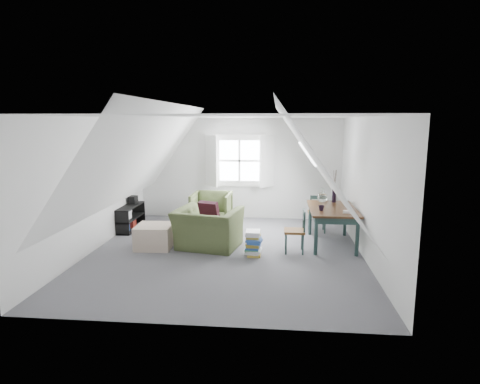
# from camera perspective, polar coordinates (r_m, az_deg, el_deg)

# --- Properties ---
(floor) EXTENTS (5.50, 5.50, 0.00)m
(floor) POSITION_cam_1_polar(r_m,az_deg,el_deg) (7.59, -2.02, -8.53)
(floor) COLOR #4F4F54
(floor) RESTS_ON ground
(ceiling) EXTENTS (5.50, 5.50, 0.00)m
(ceiling) POSITION_cam_1_polar(r_m,az_deg,el_deg) (7.19, -2.14, 10.70)
(ceiling) COLOR white
(ceiling) RESTS_ON wall_back
(wall_back) EXTENTS (5.00, 0.00, 5.00)m
(wall_back) POSITION_cam_1_polar(r_m,az_deg,el_deg) (10.00, -0.05, 3.35)
(wall_back) COLOR silver
(wall_back) RESTS_ON ground
(wall_front) EXTENTS (5.00, 0.00, 5.00)m
(wall_front) POSITION_cam_1_polar(r_m,az_deg,el_deg) (4.63, -6.46, -4.64)
(wall_front) COLOR silver
(wall_front) RESTS_ON ground
(wall_left) EXTENTS (0.00, 5.50, 5.50)m
(wall_left) POSITION_cam_1_polar(r_m,az_deg,el_deg) (8.00, -20.13, 1.05)
(wall_left) COLOR silver
(wall_left) RESTS_ON ground
(wall_right) EXTENTS (0.00, 5.50, 5.50)m
(wall_right) POSITION_cam_1_polar(r_m,az_deg,el_deg) (7.40, 17.50, 0.50)
(wall_right) COLOR silver
(wall_right) RESTS_ON ground
(slope_left) EXTENTS (3.19, 5.50, 4.48)m
(slope_left) POSITION_cam_1_polar(r_m,az_deg,el_deg) (7.58, -13.85, 4.90)
(slope_left) COLOR white
(slope_left) RESTS_ON wall_left
(slope_right) EXTENTS (3.19, 5.50, 4.48)m
(slope_right) POSITION_cam_1_polar(r_m,az_deg,el_deg) (7.19, 10.28, 4.76)
(slope_right) COLOR white
(slope_right) RESTS_ON wall_right
(dormer_window) EXTENTS (1.71, 0.35, 1.30)m
(dormer_window) POSITION_cam_1_polar(r_m,az_deg,el_deg) (9.90, -0.09, 4.45)
(dormer_window) COLOR white
(dormer_window) RESTS_ON wall_back
(skylight) EXTENTS (0.35, 0.75, 0.47)m
(skylight) POSITION_cam_1_polar(r_m,az_deg,el_deg) (8.48, 9.54, 5.37)
(skylight) COLOR white
(skylight) RESTS_ON slope_right
(armchair_near) EXTENTS (1.36, 1.25, 0.77)m
(armchair_near) POSITION_cam_1_polar(r_m,az_deg,el_deg) (7.87, -4.54, -7.88)
(armchair_near) COLOR #424E2A
(armchair_near) RESTS_ON floor
(armchair_far) EXTENTS (0.90, 0.92, 0.81)m
(armchair_far) POSITION_cam_1_polar(r_m,az_deg,el_deg) (9.35, -4.04, -4.94)
(armchair_far) COLOR #424E2A
(armchair_far) RESTS_ON floor
(throw_pillow) EXTENTS (0.44, 0.33, 0.40)m
(throw_pillow) POSITION_cam_1_polar(r_m,az_deg,el_deg) (7.83, -4.42, -2.71)
(throw_pillow) COLOR #320D19
(throw_pillow) RESTS_ON armchair_near
(ottoman) EXTENTS (0.70, 0.70, 0.45)m
(ottoman) POSITION_cam_1_polar(r_m,az_deg,el_deg) (7.96, -12.06, -6.18)
(ottoman) COLOR tan
(ottoman) RESTS_ON floor
(dining_table) EXTENTS (0.90, 1.49, 0.75)m
(dining_table) POSITION_cam_1_polar(r_m,az_deg,el_deg) (8.07, 12.99, -2.87)
(dining_table) COLOR #351F11
(dining_table) RESTS_ON floor
(demijohn) EXTENTS (0.21, 0.21, 0.30)m
(demijohn) POSITION_cam_1_polar(r_m,az_deg,el_deg) (8.45, 11.64, -0.72)
(demijohn) COLOR silver
(demijohn) RESTS_ON dining_table
(vase_twigs) EXTENTS (0.09, 0.10, 0.67)m
(vase_twigs) POSITION_cam_1_polar(r_m,az_deg,el_deg) (8.57, 13.24, -0.43)
(vase_twigs) COLOR black
(vase_twigs) RESTS_ON dining_table
(cup) EXTENTS (0.13, 0.13, 0.10)m
(cup) POSITION_cam_1_polar(r_m,az_deg,el_deg) (7.73, 11.47, -2.63)
(cup) COLOR black
(cup) RESTS_ON dining_table
(paper_box) EXTENTS (0.15, 0.12, 0.04)m
(paper_box) POSITION_cam_1_polar(r_m,az_deg,el_deg) (7.64, 14.95, -2.75)
(paper_box) COLOR white
(paper_box) RESTS_ON dining_table
(dining_chair_far) EXTENTS (0.40, 0.40, 0.85)m
(dining_chair_far) POSITION_cam_1_polar(r_m,az_deg,el_deg) (8.97, 10.94, -2.85)
(dining_chair_far) COLOR brown
(dining_chair_far) RESTS_ON floor
(dining_chair_near) EXTENTS (0.38, 0.38, 0.81)m
(dining_chair_near) POSITION_cam_1_polar(r_m,az_deg,el_deg) (7.53, 7.99, -5.42)
(dining_chair_near) COLOR brown
(dining_chair_near) RESTS_ON floor
(media_shelf) EXTENTS (0.36, 1.07, 0.55)m
(media_shelf) POSITION_cam_1_polar(r_m,az_deg,el_deg) (9.38, -15.48, -3.70)
(media_shelf) COLOR black
(media_shelf) RESTS_ON floor
(electronics_box) EXTENTS (0.17, 0.23, 0.18)m
(electronics_box) POSITION_cam_1_polar(r_m,az_deg,el_deg) (9.56, -14.98, -1.10)
(electronics_box) COLOR black
(electronics_box) RESTS_ON media_shelf
(magazine_stack) EXTENTS (0.34, 0.40, 0.45)m
(magazine_stack) POSITION_cam_1_polar(r_m,az_deg,el_deg) (7.35, 1.91, -7.29)
(magazine_stack) COLOR #B29933
(magazine_stack) RESTS_ON floor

